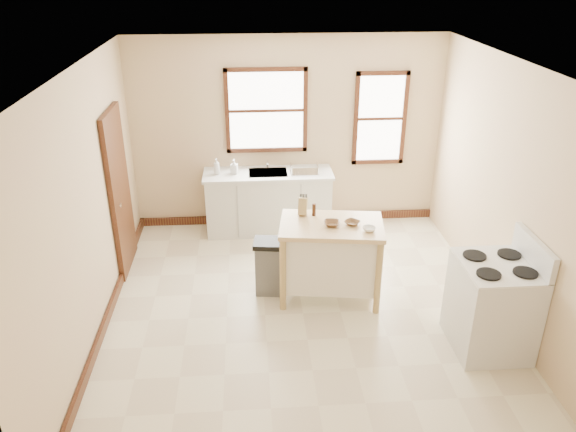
% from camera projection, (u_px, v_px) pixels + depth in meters
% --- Properties ---
extents(floor, '(5.00, 5.00, 0.00)m').
position_uv_depth(floor, '(303.00, 313.00, 6.50)').
color(floor, beige).
rests_on(floor, ground).
extents(ceiling, '(5.00, 5.00, 0.00)m').
position_uv_depth(ceiling, '(306.00, 68.00, 5.30)').
color(ceiling, white).
rests_on(ceiling, ground).
extents(wall_back, '(4.50, 0.04, 2.80)m').
position_uv_depth(wall_back, '(287.00, 134.00, 8.15)').
color(wall_back, tan).
rests_on(wall_back, ground).
extents(wall_left, '(0.04, 5.00, 2.80)m').
position_uv_depth(wall_left, '(86.00, 210.00, 5.75)').
color(wall_left, tan).
rests_on(wall_left, ground).
extents(wall_right, '(0.04, 5.00, 2.80)m').
position_uv_depth(wall_right, '(512.00, 197.00, 6.05)').
color(wall_right, tan).
rests_on(wall_right, ground).
extents(window_main, '(1.17, 0.06, 1.22)m').
position_uv_depth(window_main, '(266.00, 111.00, 7.97)').
color(window_main, '#34110E').
rests_on(window_main, wall_back).
extents(window_side, '(0.77, 0.06, 1.37)m').
position_uv_depth(window_side, '(380.00, 119.00, 8.14)').
color(window_side, '#34110E').
rests_on(window_side, wall_back).
extents(door_left, '(0.06, 0.90, 2.10)m').
position_uv_depth(door_left, '(120.00, 192.00, 7.07)').
color(door_left, '#34110E').
rests_on(door_left, ground).
extents(baseboard_back, '(4.50, 0.04, 0.12)m').
position_uv_depth(baseboard_back, '(287.00, 218.00, 8.70)').
color(baseboard_back, '#34110E').
rests_on(baseboard_back, ground).
extents(baseboard_left, '(0.04, 5.00, 0.12)m').
position_uv_depth(baseboard_left, '(107.00, 318.00, 6.32)').
color(baseboard_left, '#34110E').
rests_on(baseboard_left, ground).
extents(sink_counter, '(1.86, 0.62, 0.92)m').
position_uv_depth(sink_counter, '(268.00, 202.00, 8.26)').
color(sink_counter, beige).
rests_on(sink_counter, ground).
extents(faucet, '(0.03, 0.03, 0.22)m').
position_uv_depth(faucet, '(267.00, 161.00, 8.18)').
color(faucet, silver).
rests_on(faucet, sink_counter).
extents(soap_bottle_a, '(0.11, 0.11, 0.23)m').
position_uv_depth(soap_bottle_a, '(217.00, 166.00, 7.95)').
color(soap_bottle_a, '#B2B2B2').
rests_on(soap_bottle_a, sink_counter).
extents(soap_bottle_b, '(0.11, 0.12, 0.21)m').
position_uv_depth(soap_bottle_b, '(234.00, 167.00, 7.98)').
color(soap_bottle_b, '#B2B2B2').
rests_on(soap_bottle_b, sink_counter).
extents(dish_rack, '(0.46, 0.40, 0.10)m').
position_uv_depth(dish_rack, '(304.00, 169.00, 8.04)').
color(dish_rack, silver).
rests_on(dish_rack, sink_counter).
extents(kitchen_island, '(1.27, 0.91, 0.97)m').
position_uv_depth(kitchen_island, '(330.00, 260.00, 6.64)').
color(kitchen_island, tan).
rests_on(kitchen_island, ground).
extents(knife_block, '(0.12, 0.12, 0.20)m').
position_uv_depth(knife_block, '(303.00, 207.00, 6.62)').
color(knife_block, tan).
rests_on(knife_block, kitchen_island).
extents(pepper_grinder, '(0.06, 0.06, 0.15)m').
position_uv_depth(pepper_grinder, '(314.00, 210.00, 6.61)').
color(pepper_grinder, '#3D1F10').
rests_on(pepper_grinder, kitchen_island).
extents(bowl_a, '(0.21, 0.21, 0.05)m').
position_uv_depth(bowl_a, '(332.00, 224.00, 6.39)').
color(bowl_a, brown).
rests_on(bowl_a, kitchen_island).
extents(bowl_b, '(0.24, 0.24, 0.04)m').
position_uv_depth(bowl_b, '(352.00, 223.00, 6.41)').
color(bowl_b, brown).
rests_on(bowl_b, kitchen_island).
extents(bowl_c, '(0.17, 0.17, 0.05)m').
position_uv_depth(bowl_c, '(369.00, 229.00, 6.26)').
color(bowl_c, white).
rests_on(bowl_c, kitchen_island).
extents(trash_bin, '(0.40, 0.35, 0.70)m').
position_uv_depth(trash_bin, '(269.00, 267.00, 6.77)').
color(trash_bin, '#5D5D5B').
rests_on(trash_bin, ground).
extents(gas_stove, '(0.79, 0.80, 1.25)m').
position_uv_depth(gas_stove, '(494.00, 295.00, 5.72)').
color(gas_stove, silver).
rests_on(gas_stove, ground).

